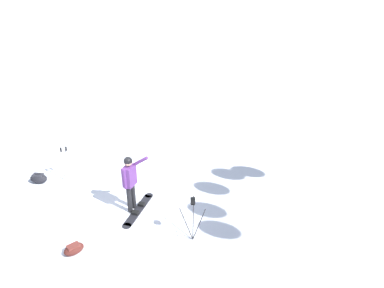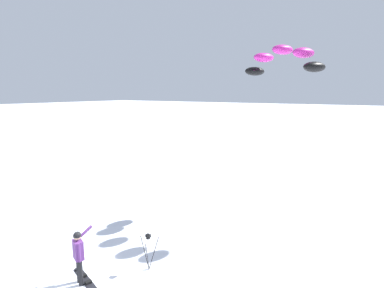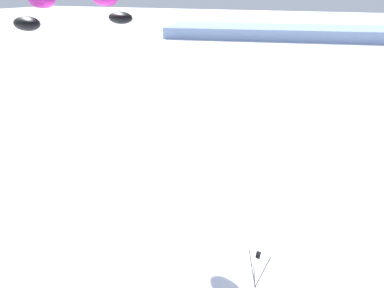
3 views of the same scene
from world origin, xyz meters
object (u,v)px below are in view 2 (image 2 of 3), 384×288
object	(u,v)px
snowboarder	(79,252)
traction_kite	(282,60)
snowboard	(86,280)
camera_tripod	(148,244)

from	to	relation	value
snowboarder	traction_kite	world-z (taller)	traction_kite
snowboard	camera_tripod	xyz separation A→B (m)	(1.61, -1.33, 0.91)
snowboarder	camera_tripod	xyz separation A→B (m)	(1.79, -1.36, -0.17)
snowboarder	snowboard	bearing A→B (deg)	-8.08
traction_kite	camera_tripod	xyz separation A→B (m)	(-7.18, 2.21, -6.66)
traction_kite	snowboard	bearing A→B (deg)	158.06
snowboarder	camera_tripod	size ratio (longest dim) A/B	1.39
snowboarder	snowboard	distance (m)	1.10
camera_tripod	traction_kite	bearing A→B (deg)	-17.08
snowboarder	camera_tripod	bearing A→B (deg)	-37.23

